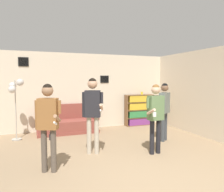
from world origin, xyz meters
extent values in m
plane|color=#937A5B|center=(0.00, 0.00, 0.00)|extent=(20.00, 20.00, 0.00)
cube|color=beige|center=(0.00, 4.68, 1.35)|extent=(8.59, 0.06, 2.70)
cube|color=black|center=(-2.07, 4.64, 2.35)|extent=(0.31, 0.02, 0.29)
cube|color=beige|center=(-2.07, 4.64, 2.35)|extent=(0.27, 0.01, 0.25)
cube|color=black|center=(0.70, 4.64, 1.79)|extent=(0.32, 0.02, 0.26)
cube|color=#B2B2BC|center=(0.70, 4.64, 1.79)|extent=(0.28, 0.01, 0.22)
cube|color=beige|center=(3.13, 2.33, 1.35)|extent=(0.06, 7.05, 2.70)
cube|color=brown|center=(-0.74, 4.21, 0.05)|extent=(1.98, 0.80, 0.10)
cube|color=brown|center=(-0.74, 4.21, 0.26)|extent=(1.92, 0.74, 0.32)
cube|color=brown|center=(-0.74, 4.54, 0.67)|extent=(1.92, 0.14, 0.51)
cube|color=brown|center=(-1.67, 4.21, 0.51)|extent=(0.12, 0.74, 0.18)
cube|color=brown|center=(0.19, 4.21, 0.51)|extent=(0.12, 0.74, 0.18)
cube|color=brown|center=(1.50, 4.46, 0.60)|extent=(0.02, 0.30, 1.19)
cube|color=brown|center=(2.62, 4.46, 0.60)|extent=(0.02, 0.30, 1.19)
cube|color=brown|center=(2.06, 4.61, 0.60)|extent=(1.14, 0.01, 1.19)
cube|color=brown|center=(2.06, 4.46, 0.01)|extent=(1.09, 0.30, 0.02)
cube|color=brown|center=(2.06, 4.46, 1.18)|extent=(1.09, 0.30, 0.02)
cube|color=brown|center=(2.06, 4.46, 0.30)|extent=(1.09, 0.30, 0.02)
cube|color=brown|center=(2.06, 4.46, 0.60)|extent=(1.09, 0.30, 0.02)
cube|color=brown|center=(2.06, 4.46, 0.89)|extent=(1.09, 0.30, 0.02)
cube|color=#7F3889|center=(2.06, 4.45, 0.15)|extent=(0.94, 0.26, 0.24)
cube|color=#338447|center=(2.06, 4.45, 0.44)|extent=(0.94, 0.26, 0.24)
cube|color=gold|center=(2.06, 4.45, 0.74)|extent=(0.94, 0.26, 0.24)
cube|color=gold|center=(2.06, 4.45, 1.04)|extent=(0.94, 0.26, 0.24)
cylinder|color=#ADA89E|center=(-2.29, 3.88, 0.01)|extent=(0.28, 0.28, 0.03)
cylinder|color=#ADA89E|center=(-2.29, 3.88, 0.89)|extent=(0.03, 0.03, 1.72)
cylinder|color=#ADA89E|center=(-2.22, 3.88, 1.72)|extent=(0.02, 0.16, 0.02)
sphere|color=silver|center=(-2.15, 3.88, 1.69)|extent=(0.21, 0.21, 0.21)
cylinder|color=#ADA89E|center=(-2.33, 3.94, 1.62)|extent=(0.15, 0.09, 0.02)
sphere|color=silver|center=(-2.36, 4.00, 1.59)|extent=(0.21, 0.21, 0.21)
cylinder|color=#ADA89E|center=(-2.33, 3.82, 1.52)|extent=(0.15, 0.09, 0.02)
sphere|color=silver|center=(-2.36, 3.76, 1.49)|extent=(0.21, 0.21, 0.21)
cylinder|color=brown|center=(-1.66, 1.26, 0.42)|extent=(0.11, 0.11, 0.83)
cylinder|color=brown|center=(-1.50, 1.19, 0.42)|extent=(0.11, 0.11, 0.83)
cube|color=#936033|center=(-1.58, 1.23, 1.13)|extent=(0.41, 0.32, 0.59)
sphere|color=#997051|center=(-1.58, 1.23, 1.57)|extent=(0.22, 0.22, 0.22)
sphere|color=black|center=(-1.58, 1.23, 1.61)|extent=(0.18, 0.18, 0.18)
cylinder|color=#936033|center=(-1.38, 1.14, 1.26)|extent=(0.07, 0.07, 0.25)
cylinder|color=#997051|center=(-1.43, 1.02, 1.07)|extent=(0.17, 0.31, 0.19)
cylinder|color=white|center=(-1.49, 0.89, 1.01)|extent=(0.09, 0.14, 0.09)
cylinder|color=#936033|center=(-1.78, 1.31, 1.11)|extent=(0.07, 0.07, 0.56)
cylinder|color=#B7AD99|center=(-0.60, 1.96, 0.45)|extent=(0.11, 0.11, 0.89)
cylinder|color=#B7AD99|center=(-0.43, 1.89, 0.45)|extent=(0.11, 0.11, 0.89)
cube|color=#232328|center=(-0.51, 1.93, 1.21)|extent=(0.41, 0.32, 0.63)
sphere|color=tan|center=(-0.51, 1.93, 1.67)|extent=(0.23, 0.23, 0.23)
sphere|color=black|center=(-0.51, 1.93, 1.71)|extent=(0.20, 0.20, 0.20)
cylinder|color=#232328|center=(-0.31, 1.85, 1.35)|extent=(0.07, 0.07, 0.27)
cylinder|color=tan|center=(-0.37, 1.71, 1.14)|extent=(0.18, 0.32, 0.20)
cylinder|color=white|center=(-0.43, 1.57, 1.08)|extent=(0.08, 0.14, 0.09)
cylinder|color=#232328|center=(-0.71, 2.01, 1.18)|extent=(0.07, 0.07, 0.59)
cylinder|color=black|center=(0.79, 1.41, 0.41)|extent=(0.11, 0.11, 0.82)
cylinder|color=black|center=(0.97, 1.42, 0.41)|extent=(0.11, 0.11, 0.82)
cube|color=#5B7A4C|center=(0.88, 1.41, 1.11)|extent=(0.37, 0.22, 0.58)
sphere|color=#D1A889|center=(0.88, 1.41, 1.54)|extent=(0.21, 0.21, 0.21)
sphere|color=brown|center=(0.88, 1.41, 1.57)|extent=(0.18, 0.18, 0.18)
cylinder|color=#5B7A4C|center=(1.10, 1.42, 1.08)|extent=(0.07, 0.07, 0.54)
cylinder|color=#5B7A4C|center=(0.67, 1.40, 1.23)|extent=(0.07, 0.07, 0.25)
cylinder|color=#D1A889|center=(0.68, 1.26, 1.05)|extent=(0.08, 0.30, 0.18)
cylinder|color=white|center=(0.68, 1.13, 1.00)|extent=(0.08, 0.08, 0.10)
cylinder|color=#3D4247|center=(1.64, 2.22, 0.41)|extent=(0.11, 0.11, 0.82)
cylinder|color=#3D4247|center=(1.79, 2.32, 0.41)|extent=(0.11, 0.11, 0.82)
cube|color=slate|center=(1.71, 2.27, 1.11)|extent=(0.41, 0.37, 0.58)
sphere|color=brown|center=(1.71, 2.27, 1.54)|extent=(0.21, 0.21, 0.21)
sphere|color=black|center=(1.71, 2.27, 1.58)|extent=(0.18, 0.18, 0.18)
cylinder|color=slate|center=(1.89, 2.39, 1.09)|extent=(0.07, 0.07, 0.55)
cylinder|color=slate|center=(1.53, 2.15, 1.09)|extent=(0.07, 0.07, 0.55)
cylinder|color=black|center=(-1.37, 3.51, 0.09)|extent=(0.07, 0.07, 0.17)
cylinder|color=black|center=(-1.37, 3.51, 0.21)|extent=(0.03, 0.03, 0.07)
cylinder|color=yellow|center=(2.17, 4.46, 1.25)|extent=(0.08, 0.08, 0.11)
camera|label=1|loc=(-1.89, -3.02, 1.78)|focal=35.00mm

